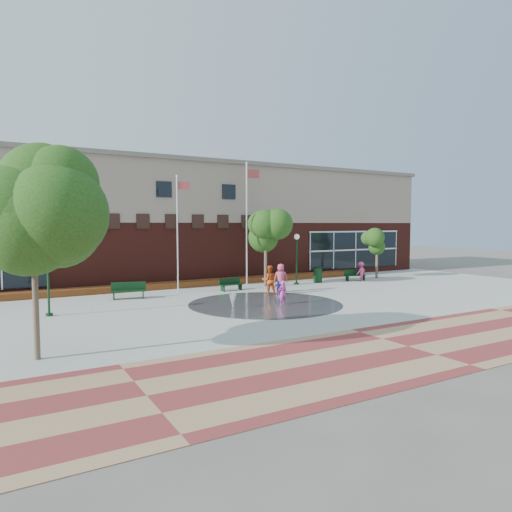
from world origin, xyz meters
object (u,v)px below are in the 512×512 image
flagpole_right (247,217)px  tree_big_left (32,207)px  bench_left (129,294)px  child_splash (283,293)px  flagpole_left (178,228)px  trash_can (318,275)px

flagpole_right → tree_big_left: 19.51m
bench_left → tree_big_left: 12.82m
child_splash → bench_left: bearing=-49.0°
flagpole_left → flagpole_right: flagpole_right is taller
flagpole_left → trash_can: bearing=10.3°
trash_can → child_splash: size_ratio=0.86×
bench_left → trash_can: bearing=17.1°
flagpole_left → flagpole_right: size_ratio=0.85×
flagpole_left → flagpole_right: bearing=24.7°
flagpole_left → tree_big_left: flagpole_left is taller
flagpole_left → child_splash: 8.54m
flagpole_right → flagpole_left: bearing=-163.3°
trash_can → bench_left: bearing=-177.7°
flagpole_left → tree_big_left: (-9.04, -11.53, 0.78)m
flagpole_left → child_splash: size_ratio=5.64×
flagpole_right → bench_left: flagpole_right is taller
bench_left → tree_big_left: tree_big_left is taller
flagpole_left → tree_big_left: 14.68m
flagpole_left → bench_left: 5.25m
bench_left → trash_can: (14.29, 0.57, 0.26)m
child_splash → tree_big_left: bearing=12.6°
flagpole_left → trash_can: size_ratio=6.53×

